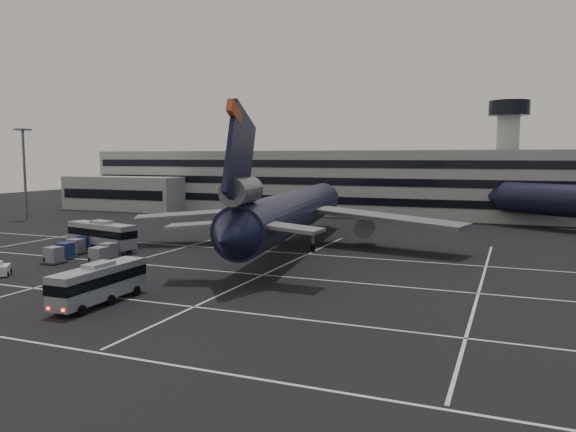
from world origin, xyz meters
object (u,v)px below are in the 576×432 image
object	(u,v)px
bus_near	(99,281)
bus_far	(102,234)
uld_cluster	(92,249)
trijet_main	(292,211)

from	to	relation	value
bus_near	bus_far	world-z (taller)	bus_far
bus_far	uld_cluster	distance (m)	4.97
bus_near	bus_far	xyz separation A→B (m)	(-18.87, 22.50, 0.25)
bus_near	bus_far	distance (m)	29.37
bus_far	uld_cluster	world-z (taller)	bus_far
bus_near	uld_cluster	xyz separation A→B (m)	(-16.82, 18.15, -1.00)
bus_near	uld_cluster	world-z (taller)	bus_near
trijet_main	uld_cluster	bearing A→B (deg)	-153.50
bus_near	uld_cluster	size ratio (longest dim) A/B	0.74
trijet_main	uld_cluster	distance (m)	26.58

